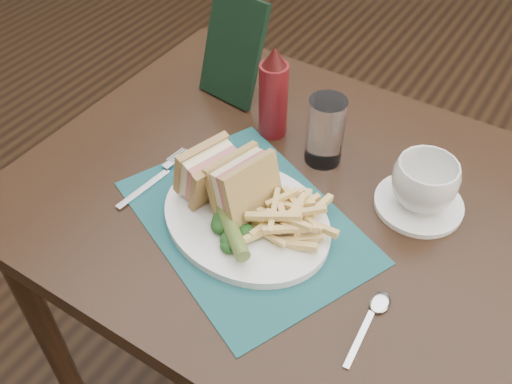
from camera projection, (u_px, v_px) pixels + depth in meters
floor at (353, 262)px, 1.83m from camera, size 7.00×7.00×0.00m
table_main at (276, 307)px, 1.27m from camera, size 0.90×0.75×0.75m
placemat at (246, 221)px, 0.94m from camera, size 0.49×0.43×0.00m
plate at (246, 219)px, 0.94m from camera, size 0.34×0.30×0.01m
sandwich_half_a at (201, 165)px, 0.94m from camera, size 0.10×0.12×0.10m
sandwich_half_b at (236, 178)px, 0.92m from camera, size 0.10×0.12×0.11m
kale_garnish at (226, 231)px, 0.89m from camera, size 0.11×0.08×0.03m
pickle_spear at (231, 229)px, 0.88m from camera, size 0.11×0.09×0.03m
fries_pile at (291, 214)px, 0.90m from camera, size 0.18×0.20×0.05m
fork at (154, 177)px, 1.01m from camera, size 0.05×0.17×0.01m
spoon at (367, 324)px, 0.80m from camera, size 0.04×0.15×0.01m
saucer at (418, 204)px, 0.97m from camera, size 0.17×0.17×0.01m
coffee_cup at (424, 184)px, 0.93m from camera, size 0.13×0.13×0.09m
drinking_glass at (325, 131)px, 1.01m from camera, size 0.09×0.09×0.13m
ketchup_bottle at (273, 92)px, 1.05m from camera, size 0.06×0.06×0.19m
check_presenter at (233, 49)px, 1.13m from camera, size 0.14×0.09×0.21m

